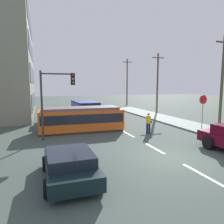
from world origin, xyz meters
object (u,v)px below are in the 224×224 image
parked_sedan_near (70,164)px  utility_pole_near (222,81)px  stop_sign (203,105)px  traffic_light_mast (55,92)px  pedestrian_crossing (148,122)px  utility_pole_far (127,81)px  utility_pole_mid (157,82)px  city_bus (85,108)px  parked_sedan_mid (52,118)px  streetcar_tram (81,119)px

parked_sedan_near → utility_pole_near: bearing=22.8°
stop_sign → traffic_light_mast: bearing=174.9°
pedestrian_crossing → utility_pole_far: utility_pole_far is taller
parked_sedan_near → pedestrian_crossing: bearing=41.2°
pedestrian_crossing → utility_pole_far: size_ratio=0.19×
utility_pole_near → utility_pole_mid: (0.47, 11.37, 0.07)m
parked_sedan_near → traffic_light_mast: (-0.02, 6.79, 2.73)m
utility_pole_near → utility_pole_far: 23.13m
city_bus → utility_pole_mid: size_ratio=0.66×
traffic_light_mast → utility_pole_mid: utility_pole_mid is taller
parked_sedan_mid → utility_pole_far: size_ratio=0.50×
parked_sedan_mid → traffic_light_mast: bearing=-89.5°
streetcar_tram → parked_sedan_near: streetcar_tram is taller
parked_sedan_near → parked_sedan_mid: same height
pedestrian_crossing → utility_pole_near: bearing=-1.7°
parked_sedan_mid → utility_pole_near: 16.13m
parked_sedan_near → utility_pole_mid: size_ratio=0.49×
parked_sedan_mid → stop_sign: 14.04m
stop_sign → traffic_light_mast: traffic_light_mast is taller
pedestrian_crossing → stop_sign: size_ratio=0.58×
city_bus → parked_sedan_mid: (-4.25, -4.30, -0.45)m
pedestrian_crossing → parked_sedan_mid: (-7.05, 6.76, -0.32)m
parked_sedan_mid → traffic_light_mast: (0.05, -6.08, 2.73)m
pedestrian_crossing → traffic_light_mast: traffic_light_mast is taller
parked_sedan_near → utility_pole_mid: (14.50, 17.28, 3.67)m
streetcar_tram → parked_sedan_mid: bearing=119.3°
utility_pole_mid → parked_sedan_near: bearing=-130.0°
streetcar_tram → utility_pole_far: (12.77, 20.11, 3.59)m
pedestrian_crossing → utility_pole_near: 7.78m
streetcar_tram → utility_pole_mid: size_ratio=0.84×
streetcar_tram → pedestrian_crossing: size_ratio=4.13×
city_bus → pedestrian_crossing: city_bus is taller
parked_sedan_mid → utility_pole_far: 22.40m
stop_sign → utility_pole_far: bearing=82.6°
city_bus → traffic_light_mast: 11.43m
streetcar_tram → city_bus: streetcar_tram is taller
parked_sedan_near → traffic_light_mast: bearing=90.2°
streetcar_tram → stop_sign: size_ratio=2.39×
streetcar_tram → parked_sedan_mid: 4.56m
city_bus → utility_pole_mid: (10.33, 0.11, 3.22)m
parked_sedan_near → utility_pole_mid: utility_pole_mid is taller
traffic_light_mast → stop_sign: bearing=-5.1°
pedestrian_crossing → parked_sedan_near: pedestrian_crossing is taller
parked_sedan_mid → traffic_light_mast: 6.67m
utility_pole_mid → pedestrian_crossing: bearing=-124.0°
traffic_light_mast → utility_pole_mid: bearing=35.8°
streetcar_tram → parked_sedan_near: size_ratio=1.71×
pedestrian_crossing → traffic_light_mast: (-7.00, 0.68, 2.41)m
streetcar_tram → utility_pole_near: size_ratio=0.85×
parked_sedan_mid → parked_sedan_near: bearing=-89.7°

